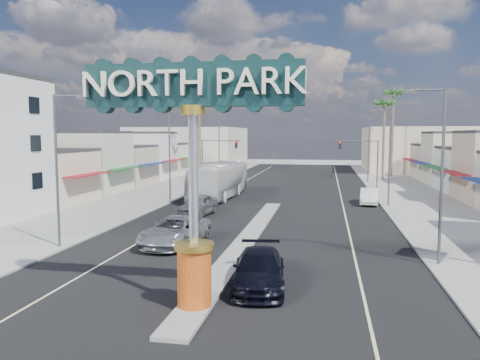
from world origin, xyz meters
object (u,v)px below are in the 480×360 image
at_px(traffic_signal_left, 216,153).
at_px(car_parked_left, 198,205).
at_px(streetlight_r_near, 439,167).
at_px(streetlight_r_far, 367,146).
at_px(gateway_sign, 193,155).
at_px(streetlight_l_mid, 171,151).
at_px(streetlight_l_near, 59,163).
at_px(streetlight_l_far, 220,146).
at_px(palm_left_far, 199,100).
at_px(suv_left, 175,231).
at_px(suv_right, 259,269).
at_px(car_parked_right, 369,196).
at_px(traffic_signal_right, 362,154).
at_px(city_bus, 219,180).
at_px(streetlight_r_mid, 388,152).
at_px(palm_right_far, 394,98).
at_px(palm_right_mid, 384,107).

distance_m(traffic_signal_left, car_parked_left, 22.35).
bearing_deg(streetlight_r_near, streetlight_r_far, 90.00).
distance_m(gateway_sign, streetlight_l_mid, 29.91).
relative_size(streetlight_l_near, streetlight_l_mid, 1.00).
distance_m(streetlight_l_far, palm_left_far, 7.21).
distance_m(suv_left, suv_right, 9.20).
xyz_separation_m(streetlight_l_near, car_parked_right, (19.43, 21.33, -4.30)).
distance_m(traffic_signal_right, streetlight_l_mid, 24.11).
bearing_deg(city_bus, car_parked_left, -84.10).
bearing_deg(traffic_signal_right, suv_right, -100.38).
relative_size(streetlight_l_far, streetlight_r_near, 1.00).
distance_m(suv_right, car_parked_right, 27.17).
relative_size(streetlight_l_far, streetlight_r_far, 1.00).
distance_m(streetlight_l_mid, streetlight_r_mid, 20.87).
height_order(traffic_signal_left, streetlight_r_near, streetlight_r_near).
bearing_deg(city_bus, suv_right, -71.52).
bearing_deg(streetlight_l_near, traffic_signal_left, 87.90).
bearing_deg(suv_right, traffic_signal_right, 73.37).
relative_size(streetlight_l_mid, streetlight_r_far, 1.00).
xyz_separation_m(traffic_signal_left, palm_left_far, (-3.82, 6.01, 7.22)).
xyz_separation_m(streetlight_r_mid, palm_left_far, (-23.43, 20.00, 6.43)).
distance_m(traffic_signal_right, suv_right, 39.73).
bearing_deg(suv_right, gateway_sign, -129.91).
relative_size(streetlight_r_near, palm_left_far, 0.69).
xyz_separation_m(streetlight_l_near, palm_left_far, (-2.57, 40.00, 6.43)).
bearing_deg(streetlight_l_near, streetlight_r_far, 63.58).
bearing_deg(traffic_signal_left, palm_right_far, 36.67).
relative_size(streetlight_r_near, car_parked_right, 1.92).
distance_m(palm_right_mid, city_bus, 31.03).
bearing_deg(streetlight_r_near, palm_left_far, 120.36).
height_order(streetlight_r_mid, palm_right_far, palm_right_far).
bearing_deg(palm_right_mid, streetlight_l_far, -170.31).
bearing_deg(streetlight_r_mid, palm_left_far, 139.52).
bearing_deg(suv_right, palm_right_mid, 71.62).
bearing_deg(city_bus, palm_right_mid, 51.88).
bearing_deg(city_bus, streetlight_r_near, -52.27).
bearing_deg(streetlight_l_far, suv_right, -75.10).
relative_size(streetlight_l_near, streetlight_l_far, 1.00).
bearing_deg(traffic_signal_right, streetlight_l_mid, -144.50).
height_order(streetlight_l_mid, streetlight_r_near, same).
bearing_deg(suv_right, streetlight_l_far, 98.64).
bearing_deg(streetlight_l_near, streetlight_r_mid, 43.79).
bearing_deg(traffic_signal_left, suv_left, -80.93).
bearing_deg(streetlight_r_far, suv_left, -109.90).
distance_m(streetlight_l_far, suv_right, 48.76).
xyz_separation_m(streetlight_l_far, palm_right_mid, (23.43, 4.00, 5.54)).
xyz_separation_m(traffic_signal_right, streetlight_l_near, (-19.62, -33.99, 0.79)).
bearing_deg(streetlight_l_near, city_bus, 79.77).
xyz_separation_m(traffic_signal_right, city_bus, (-15.42, -10.74, -2.39)).
xyz_separation_m(streetlight_l_near, streetlight_l_mid, (0.00, 20.00, 0.00)).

